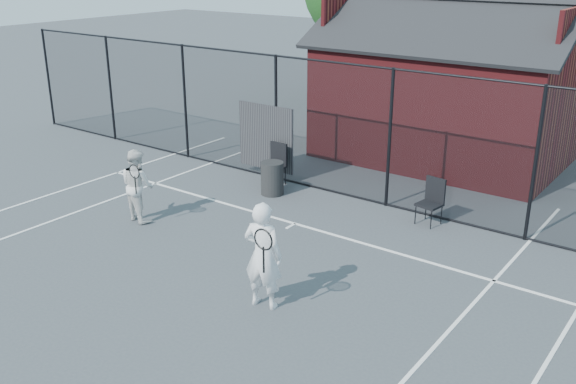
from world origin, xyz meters
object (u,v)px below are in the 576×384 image
Objects in this scene: player_back at (138,185)px; clubhouse at (445,99)px; chair_right at (429,203)px; waste_bin at (272,178)px; player_front at (263,255)px; chair_left at (274,165)px.

clubhouse is at bearing 67.27° from player_back.
chair_right is 3.64m from waste_bin.
player_front is at bearing -89.85° from chair_right.
player_back is at bearing -105.12° from chair_left.
player_back is 3.44m from chair_left.
chair_left is 0.62m from waste_bin.
waste_bin is at bearing -111.52° from clubhouse.
player_front is 1.15× the size of player_back.
waste_bin is at bearing -163.16° from chair_right.
waste_bin is (-1.93, -4.90, -1.23)m from clubhouse.
clubhouse is 5.08m from chair_left.
waste_bin is at bearing 65.22° from player_back.
chair_left is 3.95m from chair_right.
player_front is 4.97m from waste_bin.
player_front is at bearing -53.23° from chair_left.
waste_bin is (-3.60, -0.50, -0.08)m from chair_right.
clubhouse is at bearing 119.75° from chair_right.
player_front reaches higher than waste_bin.
clubhouse reaches higher than chair_left.
clubhouse reaches higher than chair_right.
player_back is 1.54× the size of chair_left.
chair_right is at bearing -69.19° from clubhouse.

